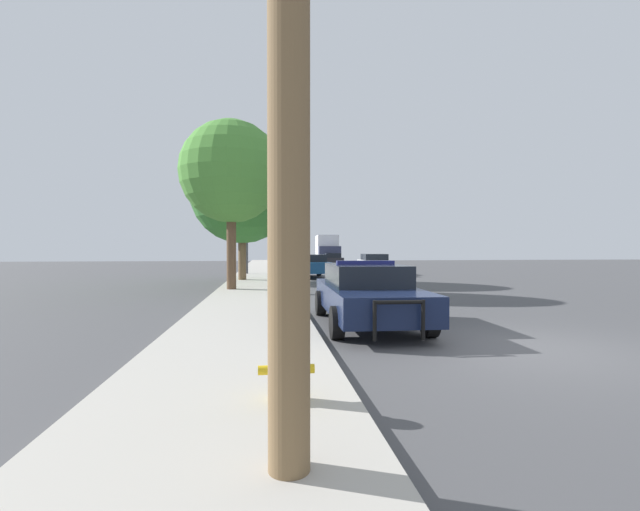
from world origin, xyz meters
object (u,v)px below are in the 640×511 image
tree_sidewalk_near (231,172)px  box_truck (327,249)px  tree_sidewalk_mid (242,192)px  car_background_midblock (310,265)px  car_background_oncoming (375,263)px  fire_hydrant (286,365)px  traffic_light (268,221)px  police_car (367,293)px  car_background_distant (332,259)px

tree_sidewalk_near → box_truck: bearing=74.5°
box_truck → tree_sidewalk_mid: (-7.93, -23.84, 3.05)m
car_background_midblock → tree_sidewalk_mid: size_ratio=0.65×
car_background_oncoming → fire_hydrant: bearing=76.5°
car_background_oncoming → traffic_light: bearing=4.9°
car_background_midblock → police_car: bearing=-95.9°
police_car → car_background_midblock: (0.34, 16.24, 0.01)m
fire_hydrant → tree_sidewalk_near: tree_sidewalk_near is taller
car_background_oncoming → tree_sidewalk_mid: size_ratio=0.57×
tree_sidewalk_near → traffic_light: bearing=81.9°
fire_hydrant → car_background_midblock: 21.53m
car_background_midblock → fire_hydrant: bearing=-101.3°
fire_hydrant → car_background_midblock: car_background_midblock is taller
police_car → traffic_light: traffic_light is taller
car_background_distant → car_background_oncoming: car_background_oncoming is taller
tree_sidewalk_mid → traffic_light: bearing=75.9°
car_background_midblock → car_background_distant: bearing=71.7°
tree_sidewalk_near → car_background_oncoming: bearing=51.4°
police_car → car_background_distant: police_car is taller
car_background_oncoming → tree_sidewalk_near: 14.67m
police_car → car_background_oncoming: police_car is taller
traffic_light → car_background_distant: (6.24, 12.88, -2.85)m
tree_sidewalk_mid → tree_sidewalk_near: size_ratio=1.08×
traffic_light → car_background_distant: size_ratio=1.05×
car_background_oncoming → tree_sidewalk_mid: (-8.65, -5.73, 4.00)m
car_background_oncoming → tree_sidewalk_mid: tree_sidewalk_mid is taller
fire_hydrant → car_background_oncoming: car_background_oncoming is taller
car_background_oncoming → box_truck: bearing=-84.6°
police_car → box_truck: 37.22m
police_car → fire_hydrant: police_car is taller
fire_hydrant → car_background_oncoming: size_ratio=0.17×
police_car → car_background_distant: bearing=-96.0°
police_car → car_background_midblock: bearing=-89.9°
police_car → tree_sidewalk_near: 9.62m
car_background_distant → tree_sidewalk_near: (-7.77, -23.65, 4.15)m
fire_hydrant → tree_sidewalk_near: bearing=97.1°
traffic_light → tree_sidewalk_near: 10.96m
car_background_distant → box_truck: 5.56m
traffic_light → fire_hydrant: bearing=-89.8°
car_background_distant → tree_sidewalk_mid: bearing=-111.5°
car_background_midblock → tree_sidewalk_near: (-4.08, -8.40, 4.10)m
car_background_oncoming → tree_sidewalk_near: (-8.79, -11.01, 4.11)m
traffic_light → car_background_oncoming: (7.26, 0.23, -2.82)m
fire_hydrant → tree_sidewalk_near: (-1.61, 12.99, 4.35)m
car_background_distant → box_truck: box_truck is taller
tree_sidewalk_near → fire_hydrant: bearing=-82.9°
tree_sidewalk_mid → car_background_oncoming: bearing=33.5°
traffic_light → car_background_midblock: (2.56, -2.38, -2.81)m
traffic_light → tree_sidewalk_mid: 5.79m
car_background_oncoming → car_background_midblock: bearing=32.1°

